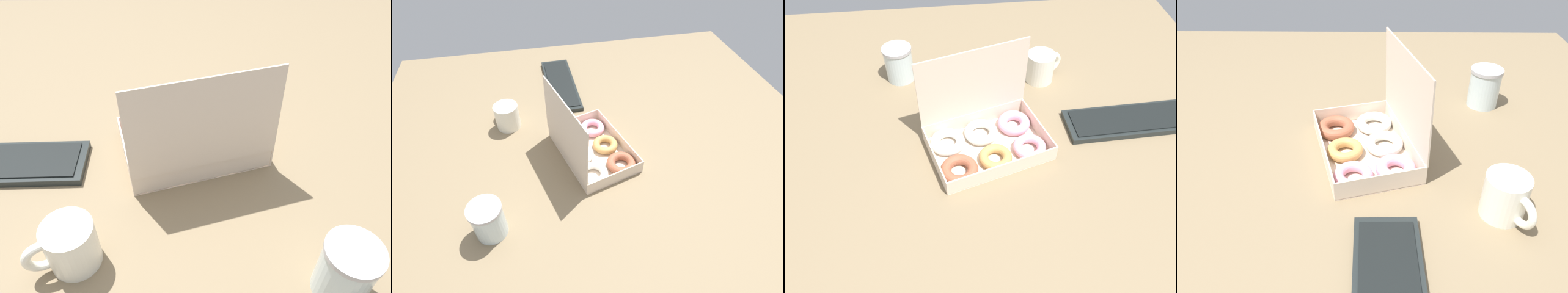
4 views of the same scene
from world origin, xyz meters
TOP-DOWN VIEW (x-y plane):
  - ground_plane at (0.00, 0.00)cm, footprint 180.00×180.00cm
  - donut_box at (2.32, 5.17)cm, footprint 37.87×31.00cm
  - keyboard at (49.25, 9.79)cm, footprint 42.61×14.31cm
  - coffee_mug at (25.19, 34.82)cm, footprint 13.10×9.55cm
  - glass_jar at (-23.16, 40.72)cm, footprint 9.89×9.89cm

SIDE VIEW (x-z plane):
  - ground_plane at x=0.00cm, z-range -2.00..0.00cm
  - keyboard at x=49.25cm, z-range -0.04..2.16cm
  - donut_box at x=2.32cm, z-range -10.32..17.22cm
  - coffee_mug at x=25.19cm, z-range 0.13..10.37cm
  - glass_jar at x=-23.16cm, z-range 0.05..12.37cm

